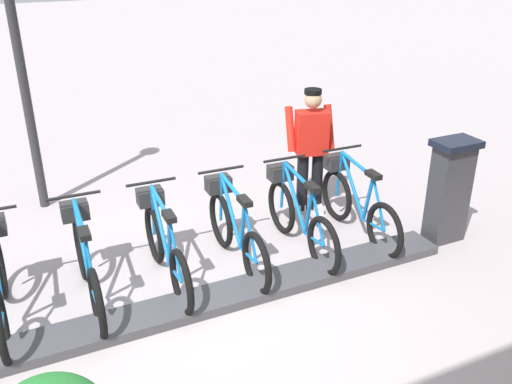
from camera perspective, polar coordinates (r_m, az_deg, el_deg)
The scene contains 10 objects.
ground_plane at distance 5.81m, azimuth -5.25°, elevation -11.44°, with size 60.00×60.00×0.00m, color #B2A6A8.
dock_rail_base at distance 5.78m, azimuth -5.27°, elevation -11.04°, with size 0.44×5.65×0.10m, color #47474C.
payment_kiosk at distance 7.03m, azimuth 18.99°, elevation 0.27°, with size 0.36×0.52×1.28m.
bike_docked_0 at distance 6.98m, azimuth 10.11°, elevation -1.06°, with size 1.72×0.54×1.02m.
bike_docked_1 at distance 6.58m, azimuth 4.32°, elevation -2.38°, with size 1.72×0.54×1.02m.
bike_docked_2 at distance 6.26m, azimuth -2.17°, elevation -3.83°, with size 1.72×0.54×1.02m.
bike_docked_3 at distance 6.03m, azimuth -9.27°, elevation -5.35°, with size 1.72×0.54×1.02m.
bike_docked_4 at distance 5.90m, azimuth -16.83°, elevation -6.87°, with size 1.72×0.54×1.02m.
worker_near_rack at distance 7.35m, azimuth 5.59°, elevation 4.62°, with size 0.57×0.69×1.66m.
lamp_post at distance 7.64m, azimuth -23.27°, elevation 14.74°, with size 0.32×0.32×3.53m.
Camera 1 is at (-4.44, 1.53, 3.41)m, focal length 39.47 mm.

